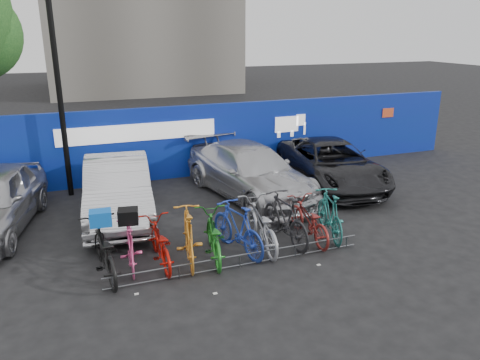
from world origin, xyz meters
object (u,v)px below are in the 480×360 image
bike_4 (213,236)px  bike_6 (260,225)px  bike_7 (285,218)px  bike_9 (330,214)px  car_2 (250,171)px  bike_3 (189,236)px  car_1 (118,189)px  bike_1 (130,245)px  bike_0 (104,250)px  bike_8 (308,220)px  bike_2 (160,243)px  bike_rack (240,260)px  bike_5 (238,228)px  lamppost (58,85)px  car_3 (331,163)px

bike_4 → bike_6: bearing=-163.5°
bike_7 → bike_9: bike_7 is taller
car_2 → bike_4: bearing=-134.4°
bike_3 → bike_7: bike_7 is taller
bike_3 → car_1: bearing=-60.9°
bike_3 → bike_1: bearing=2.3°
bike_0 → bike_9: bike_9 is taller
bike_8 → bike_9: bike_9 is taller
bike_2 → bike_9: 4.09m
bike_rack → car_2: 4.52m
bike_5 → bike_0: bearing=-14.0°
car_2 → bike_4: car_2 is taller
bike_rack → bike_1: 2.30m
bike_1 → bike_7: (3.53, -0.04, 0.10)m
bike_3 → car_2: bearing=-119.0°
lamppost → bike_1: lamppost is taller
bike_2 → bike_7: 2.94m
bike_1 → bike_7: bike_7 is taller
lamppost → bike_8: (5.18, -5.29, -2.78)m
bike_2 → bike_6: size_ratio=0.88×
bike_rack → car_3: 6.24m
bike_rack → bike_5: (0.20, 0.68, 0.42)m
car_2 → bike_6: 3.52m
car_3 → car_1: bearing=-169.2°
car_1 → bike_0: car_1 is taller
lamppost → bike_2: 6.19m
bike_0 → bike_2: bearing=178.0°
lamppost → bike_9: lamppost is taller
bike_4 → bike_1: bearing=3.1°
bike_rack → bike_3: 1.21m
car_3 → bike_1: car_3 is taller
car_3 → bike_9: car_3 is taller
bike_0 → bike_1: size_ratio=1.25×
bike_rack → bike_3: bike_3 is taller
lamppost → car_1: 3.55m
car_2 → bike_8: bearing=-99.3°
car_3 → bike_3: size_ratio=2.55×
bike_9 → bike_6: bearing=12.7°
bike_6 → bike_9: bearing=-177.5°
bike_1 → car_1: bearing=-87.4°
bike_2 → car_2: bearing=-136.0°
lamppost → bike_5: size_ratio=3.16×
bike_8 → car_2: bearing=-87.1°
bike_rack → bike_8: bearing=19.6°
bike_0 → bike_8: 4.65m
car_1 → car_3: car_1 is taller
bike_2 → bike_6: bike_6 is taller
car_3 → bike_3: 6.56m
car_3 → bike_8: 4.34m
bike_8 → bike_9: (0.58, 0.00, 0.07)m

